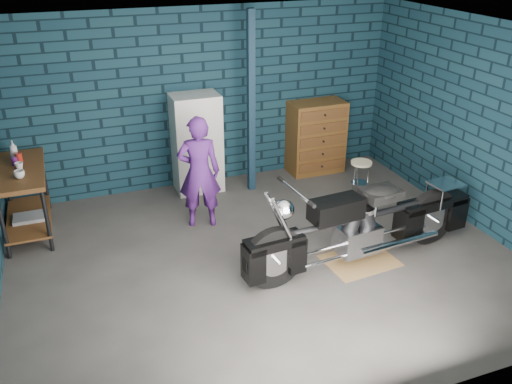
% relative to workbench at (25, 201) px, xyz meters
% --- Properties ---
extents(ground, '(6.00, 6.00, 0.00)m').
position_rel_workbench_xyz_m(ground, '(2.68, -1.74, -0.46)').
color(ground, '#494744').
rests_on(ground, ground).
extents(room_walls, '(6.02, 5.01, 2.71)m').
position_rel_workbench_xyz_m(room_walls, '(2.68, -1.19, 1.45)').
color(room_walls, '#102A37').
rests_on(room_walls, ground).
extents(support_post, '(0.10, 0.10, 2.70)m').
position_rel_workbench_xyz_m(support_post, '(3.23, 0.21, 0.90)').
color(support_post, '#112638').
rests_on(support_post, ground).
extents(workbench, '(0.60, 1.40, 0.91)m').
position_rel_workbench_xyz_m(workbench, '(0.00, 0.00, 0.00)').
color(workbench, brown).
rests_on(workbench, ground).
extents(drip_mat, '(0.91, 0.71, 0.01)m').
position_rel_workbench_xyz_m(drip_mat, '(3.76, -2.20, -0.45)').
color(drip_mat, brown).
rests_on(drip_mat, ground).
extents(motorcycle, '(2.68, 0.93, 1.16)m').
position_rel_workbench_xyz_m(motorcycle, '(3.76, -2.20, 0.13)').
color(motorcycle, black).
rests_on(motorcycle, ground).
extents(person, '(0.64, 0.49, 1.55)m').
position_rel_workbench_xyz_m(person, '(2.20, -0.61, 0.32)').
color(person, '#511F75').
rests_on(person, ground).
extents(storage_bin, '(0.42, 0.30, 0.26)m').
position_rel_workbench_xyz_m(storage_bin, '(0.02, -0.07, -0.32)').
color(storage_bin, gray).
rests_on(storage_bin, ground).
extents(locker, '(0.70, 0.50, 1.51)m').
position_rel_workbench_xyz_m(locker, '(2.46, 0.49, 0.30)').
color(locker, silver).
rests_on(locker, ground).
extents(tool_chest, '(0.89, 0.49, 1.19)m').
position_rel_workbench_xyz_m(tool_chest, '(4.47, 0.49, 0.14)').
color(tool_chest, brown).
rests_on(tool_chest, ground).
extents(shop_stool, '(0.39, 0.39, 0.57)m').
position_rel_workbench_xyz_m(shop_stool, '(4.66, -0.62, -0.17)').
color(shop_stool, beige).
rests_on(shop_stool, ground).
extents(cup_a, '(0.14, 0.14, 0.10)m').
position_rel_workbench_xyz_m(cup_a, '(0.02, -0.31, 0.50)').
color(cup_a, beige).
rests_on(cup_a, workbench).
extents(cup_b, '(0.12, 0.12, 0.10)m').
position_rel_workbench_xyz_m(cup_b, '(0.01, -0.03, 0.50)').
color(cup_b, beige).
rests_on(cup_b, workbench).
extents(mug_purple, '(0.08, 0.08, 0.10)m').
position_rel_workbench_xyz_m(mug_purple, '(-0.05, 0.15, 0.51)').
color(mug_purple, '#5B1A6A').
rests_on(mug_purple, workbench).
extents(mug_red, '(0.10, 0.10, 0.12)m').
position_rel_workbench_xyz_m(mug_red, '(0.01, 0.24, 0.52)').
color(mug_red, '#A22015').
rests_on(mug_red, workbench).
extents(bottle, '(0.10, 0.10, 0.26)m').
position_rel_workbench_xyz_m(bottle, '(-0.05, 0.36, 0.59)').
color(bottle, gray).
rests_on(bottle, workbench).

